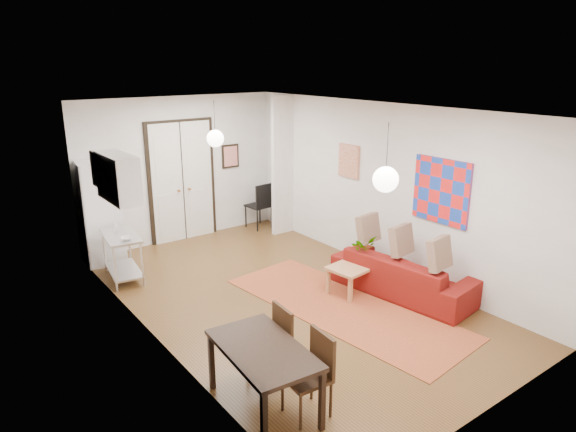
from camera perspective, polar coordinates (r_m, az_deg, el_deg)
floor at (r=8.16m, az=-0.54°, el=-8.93°), size 7.00×7.00×0.00m
ceiling at (r=7.37m, az=-0.60°, el=11.80°), size 4.20×7.00×0.02m
wall_back at (r=10.59m, az=-11.85°, el=5.08°), size 4.20×0.02×2.90m
wall_front at (r=5.39m, az=22.14°, el=-7.44°), size 4.20×0.02×2.90m
wall_left at (r=6.68m, az=-15.29°, el=-2.10°), size 0.02×7.00×2.90m
wall_right at (r=8.99m, az=10.32°, el=3.09°), size 0.02×7.00×2.90m
double_doors at (r=10.60m, az=-11.66°, el=3.72°), size 1.44×0.06×2.50m
stub_partition at (r=10.70m, az=-0.62°, el=5.57°), size 0.50×0.10×2.90m
wall_cabinet at (r=7.99m, az=-18.38°, el=4.07°), size 0.35×1.00×0.70m
painting_popart at (r=8.16m, az=16.66°, el=2.67°), size 0.05×1.00×1.00m
painting_abstract at (r=9.45m, az=6.79°, el=6.09°), size 0.05×0.50×0.60m
poster_back at (r=11.05m, az=-6.41°, el=6.62°), size 0.40×0.03×0.50m
print_left at (r=8.40m, az=-20.49°, el=4.82°), size 0.03×0.44×0.54m
pendant_back at (r=9.13m, az=-8.09°, el=8.53°), size 0.30×0.30×0.80m
pendant_front at (r=5.99m, az=10.80°, el=4.01°), size 0.30×0.30×0.80m
kilim_rug at (r=7.87m, az=6.19°, el=-10.03°), size 1.87×4.02×0.01m
sofa at (r=8.33m, az=12.70°, el=-6.31°), size 1.19×2.37×0.66m
coffee_table at (r=8.32m, az=7.75°, el=-5.62°), size 1.07×0.69×0.45m
potted_plant at (r=8.28m, az=8.32°, el=-3.68°), size 0.39×0.43×0.44m
kitchen_counter at (r=9.05m, az=-17.94°, el=-3.79°), size 0.65×1.08×0.78m
bowl at (r=8.68m, az=-17.47°, el=-2.38°), size 0.23×0.23×0.05m
soap_bottle at (r=9.16m, az=-18.67°, el=-1.10°), size 0.09×0.09×0.16m
fridge at (r=9.80m, az=-20.06°, el=0.33°), size 0.74×0.74×1.86m
dining_table at (r=5.50m, az=-2.80°, el=-15.11°), size 0.86×1.37×0.72m
dining_chair_near at (r=6.02m, az=-2.73°, el=-13.44°), size 0.46×0.62×0.90m
dining_chair_far at (r=5.54m, az=1.49°, el=-16.39°), size 0.46×0.62×0.90m
black_side_chair at (r=11.34m, az=-3.59°, el=1.74°), size 0.51×0.51×1.01m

